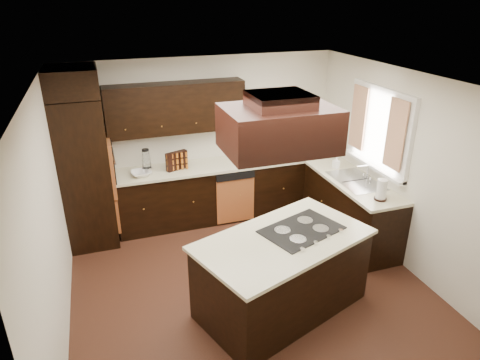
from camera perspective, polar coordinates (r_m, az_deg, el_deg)
The scene contains 30 objects.
floor at distance 5.52m, azimuth 1.04°, elevation -13.66°, with size 4.20×4.20×0.02m, color #572E1D.
ceiling at distance 4.46m, azimuth 1.28°, elevation 12.98°, with size 4.20×4.20×0.02m, color white.
wall_back at distance 6.74m, azimuth -4.94°, elevation 5.58°, with size 4.20×0.02×2.50m, color beige.
wall_front at distance 3.27m, azimuth 14.32°, elevation -17.05°, with size 4.20×0.02×2.50m, color beige.
wall_left at distance 4.66m, azimuth -24.17°, elevation -5.21°, with size 0.02×4.20×2.50m, color beige.
wall_right at distance 5.86m, azimuth 20.96°, elevation 1.19°, with size 0.02×4.20×2.50m, color beige.
oven_column at distance 6.26m, azimuth -19.88°, elevation 0.90°, with size 0.65×0.75×2.12m, color black.
wall_oven_face at distance 6.24m, azimuth -16.77°, elevation 1.82°, with size 0.05×0.62×0.78m, color #B35F2E.
base_cabinets_back at distance 6.77m, azimuth -3.77°, elevation -1.69°, with size 2.93×0.60×0.88m, color black.
base_cabinets_right at distance 6.67m, azimuth 13.14°, elevation -2.71°, with size 0.60×2.40×0.88m, color black.
countertop_back at distance 6.57m, azimuth -3.85°, elevation 1.88°, with size 2.93×0.63×0.04m, color beige.
countertop_right at distance 6.48m, azimuth 13.40°, elevation 0.92°, with size 0.63×2.40×0.04m, color beige.
upper_cabinets at distance 6.33m, azimuth -8.54°, elevation 9.49°, with size 2.00×0.34×0.72m, color black.
dishwasher_front at distance 6.61m, azimuth -0.64°, elevation -2.73°, with size 0.60×0.05×0.72m, color #B35F2E.
window_frame at distance 6.11m, azimuth 18.05°, elevation 6.50°, with size 0.06×1.32×1.12m, color white.
window_pane at distance 6.13m, azimuth 18.27°, elevation 6.52°, with size 0.00×1.20×1.00m, color white.
curtain_left at distance 5.75m, azimuth 20.04°, elevation 5.69°, with size 0.02×0.34×0.90m, color beige.
curtain_right at distance 6.39m, azimuth 15.49°, elevation 8.01°, with size 0.02×0.34×0.90m, color beige.
sink_rim at distance 6.21m, azimuth 15.19°, elevation -0.06°, with size 0.52×0.84×0.01m, color silver.
island at distance 4.93m, azimuth 5.59°, elevation -12.48°, with size 1.82×0.99×0.88m, color black.
island_top at distance 4.67m, azimuth 5.82°, elevation -7.93°, with size 1.89×1.06×0.04m, color beige.
cooktop at distance 4.83m, azimuth 8.22°, elevation -6.55°, with size 0.86×0.57×0.01m, color black.
range_hood at distance 4.09m, azimuth 5.20°, elevation 6.81°, with size 1.05×0.72×0.42m, color black.
hood_duct at distance 4.01m, azimuth 5.35°, elevation 10.57°, with size 0.55×0.50×0.13m, color black.
blender_base at distance 6.34m, azimuth -12.27°, elevation 1.20°, with size 0.15×0.15×0.10m, color silver.
blender_pitcher at distance 6.27m, azimuth -12.41°, elevation 2.72°, with size 0.13×0.13×0.26m, color silver.
spice_rack at distance 6.40m, azimuth -8.44°, elevation 2.56°, with size 0.33×0.08×0.28m, color black.
mixing_bowl at distance 6.30m, azimuth -13.02°, elevation 0.86°, with size 0.29×0.29×0.07m, color white.
soap_bottle at distance 6.55m, azimuth 12.69°, elevation 2.31°, with size 0.08×0.08×0.18m, color white.
paper_towel at distance 5.68m, azimuth 18.34°, elevation -1.26°, with size 0.13×0.13×0.28m, color white.
Camera 1 is at (-1.49, -4.12, 3.35)m, focal length 32.00 mm.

